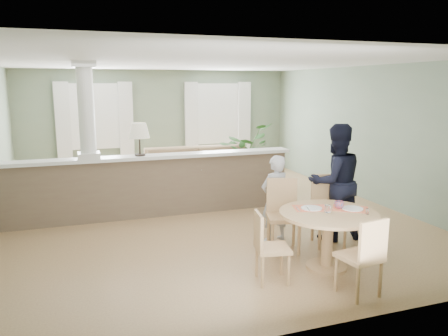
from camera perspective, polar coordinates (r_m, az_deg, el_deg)
name	(u,v)px	position (r m, az deg, el deg)	size (l,w,h in m)	color
ground	(202,214)	(8.01, -2.91, -6.07)	(8.00, 8.00, 0.00)	tan
room_shell	(190,113)	(8.27, -4.45, 7.24)	(7.02, 8.02, 2.71)	gray
pony_wall	(145,178)	(7.82, -10.34, -1.30)	(5.32, 0.38, 2.70)	brown
sofa	(201,168)	(9.97, -3.07, 0.00)	(3.12, 1.22, 0.91)	#856648
houseplant	(245,153)	(10.58, 2.71, 2.02)	(1.27, 1.10, 1.42)	#2E5D25
dining_table	(328,223)	(5.72, 13.48, -7.06)	(1.24, 1.24, 0.85)	tan
chair_far_boy	(283,211)	(6.28, 7.70, -5.60)	(0.57, 0.57, 1.01)	tan
chair_far_man	(328,206)	(6.64, 13.39, -4.87)	(0.56, 0.56, 1.02)	tan
chair_near	(364,254)	(5.09, 17.87, -10.63)	(0.47, 0.47, 0.92)	tan
chair_side	(267,244)	(5.26, 5.66, -9.86)	(0.45, 0.45, 0.86)	tan
child_person	(275,199)	(6.54, 6.68, -4.02)	(0.48, 0.31, 1.31)	#ADADB3
man_person	(335,182)	(6.78, 14.33, -1.80)	(0.86, 0.67, 1.76)	black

